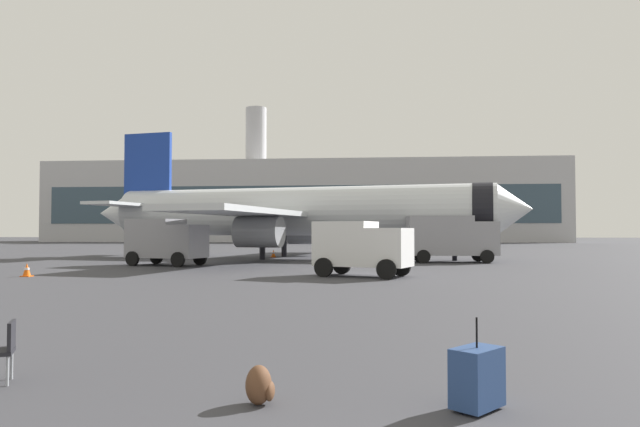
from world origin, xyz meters
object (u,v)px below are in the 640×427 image
Objects in this scene: airplane_at_gate at (295,212)px; safety_cone_far at (27,270)px; service_truck at (166,240)px; safety_cone_near at (273,253)px; fuel_truck at (450,237)px; gate_chair at (1,348)px; cargo_van at (361,246)px; safety_cone_mid at (399,254)px; traveller_backpack at (260,386)px; rolling_suitcase at (477,377)px.

safety_cone_far is (-10.25, -19.00, -3.35)m from airplane_at_gate.
service_truck is 8.49× the size of safety_cone_near.
gate_chair is at bearing -108.25° from fuel_truck.
fuel_truck is at bearing -22.36° from airplane_at_gate.
cargo_van reaches higher than safety_cone_mid.
fuel_truck is 12.74× the size of traveller_backpack.
safety_cone_far reaches higher than safety_cone_near.
fuel_truck is 25.98m from safety_cone_far.
fuel_truck is 7.11× the size of gate_chair.
fuel_truck reaches higher than service_truck.
service_truck reaches higher than gate_chair.
rolling_suitcase is at bearing -77.09° from safety_cone_near.
safety_cone_near is at bearing 68.81° from safety_cone_far.
safety_cone_near is at bearing 99.29° from traveller_backpack.
rolling_suitcase is 6.47m from gate_chair.
rolling_suitcase reaches higher than safety_cone_near.
rolling_suitcase is (1.64, -20.16, -1.06)m from cargo_van.
rolling_suitcase is at bearing -5.94° from gate_chair.
service_truck is 1.09× the size of cargo_van.
airplane_at_gate is at bearing -46.02° from safety_cone_near.
safety_cone_near is at bearing 177.19° from safety_cone_mid.
rolling_suitcase reaches higher than gate_chair.
rolling_suitcase is at bearing -47.35° from safety_cone_far.
service_truck is at bearing -142.50° from safety_cone_mid.
safety_cone_near is at bearing 68.39° from service_truck.
cargo_van reaches higher than traveller_backpack.
service_truck is 13.02m from safety_cone_near.
traveller_backpack is (6.54, -39.96, -0.07)m from safety_cone_near.
safety_cone_mid is at bearing 81.89° from cargo_van.
airplane_at_gate is 18.63m from cargo_van.
safety_cone_far is at bearing -118.34° from airplane_at_gate.
safety_cone_mid is (15.03, 11.54, -1.26)m from service_truck.
airplane_at_gate is at bearing 96.76° from traveller_backpack.
airplane_at_gate is 38.25m from traveller_backpack.
rolling_suitcase is (7.10, -37.83, -3.27)m from airplane_at_gate.
safety_cone_far is (-3.42, -9.09, -1.30)m from service_truck.
safety_cone_mid is at bearing 37.50° from service_truck.
rolling_suitcase is (-1.11, -39.46, 0.04)m from safety_cone_mid.
safety_cone_near is 39.39m from gate_chair.
airplane_at_gate is 9.00m from safety_cone_mid.
safety_cone_near reaches higher than traveller_backpack.
cargo_van is (5.46, -17.67, -2.21)m from airplane_at_gate.
service_truck is (-6.83, -9.91, -2.05)m from airplane_at_gate.
service_truck reaches higher than safety_cone_near.
safety_cone_mid is (8.21, 1.63, -3.31)m from airplane_at_gate.
safety_cone_far is (-21.63, -14.32, -1.46)m from fuel_truck.
fuel_truck is 5.56× the size of rolling_suitcase.
fuel_truck is at bearing 82.64° from rolling_suitcase.
traveller_backpack is at bearing -101.76° from fuel_truck.
gate_chair is (2.73, -39.30, 0.19)m from safety_cone_near.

